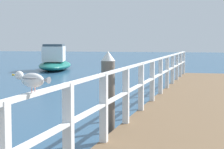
{
  "coord_description": "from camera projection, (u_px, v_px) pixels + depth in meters",
  "views": [
    {
      "loc": [
        0.61,
        0.79,
        2.1
      ],
      "look_at": [
        -2.3,
        11.88,
        1.19
      ],
      "focal_mm": 67.53,
      "sensor_mm": 36.0,
      "label": 1
    }
  ],
  "objects": [
    {
      "name": "dock_piling_far",
      "position": [
        108.0,
        97.0,
        8.66
      ],
      "size": [
        0.29,
        0.29,
        1.9
      ],
      "color": "#6B6056",
      "rests_on": "ground_plane"
    },
    {
      "name": "pier_deck",
      "position": [
        196.0,
        116.0,
        10.68
      ],
      "size": [
        2.7,
        23.11,
        0.43
      ],
      "primitive_type": "cube",
      "color": "brown",
      "rests_on": "ground_plane"
    },
    {
      "name": "pier_railing",
      "position": [
        147.0,
        78.0,
        10.93
      ],
      "size": [
        0.12,
        21.63,
        1.15
      ],
      "color": "white",
      "rests_on": "pier_deck"
    },
    {
      "name": "seagull_foreground",
      "position": [
        32.0,
        79.0,
        4.31
      ],
      "size": [
        0.47,
        0.22,
        0.21
      ],
      "rotation": [
        0.0,
        0.0,
        1.33
      ],
      "color": "white",
      "rests_on": "pier_railing"
    },
    {
      "name": "boat_1",
      "position": [
        55.0,
        61.0,
        30.48
      ],
      "size": [
        4.13,
        7.27,
        1.88
      ],
      "rotation": [
        0.0,
        0.0,
        3.44
      ],
      "color": "#197266",
      "rests_on": "ground_plane"
    }
  ]
}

